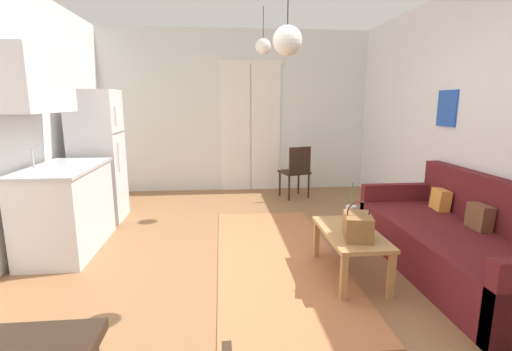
{
  "coord_description": "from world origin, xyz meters",
  "views": [
    {
      "loc": [
        -0.28,
        -3.16,
        1.56
      ],
      "look_at": [
        0.11,
        0.89,
        0.74
      ],
      "focal_mm": 25.72,
      "sensor_mm": 36.0,
      "label": 1
    }
  ],
  "objects_px": {
    "refrigerator": "(98,156)",
    "accent_chair": "(296,169)",
    "coffee_table": "(350,238)",
    "handbag": "(358,226)",
    "pendant_lamp_near": "(287,40)",
    "bamboo_vase": "(351,215)",
    "pendant_lamp_far": "(263,46)",
    "couch": "(463,245)"
  },
  "relations": [
    {
      "from": "couch",
      "to": "accent_chair",
      "type": "bearing_deg",
      "value": 109.12
    },
    {
      "from": "handbag",
      "to": "pendant_lamp_near",
      "type": "distance_m",
      "value": 1.6
    },
    {
      "from": "coffee_table",
      "to": "handbag",
      "type": "bearing_deg",
      "value": -91.7
    },
    {
      "from": "refrigerator",
      "to": "coffee_table",
      "type": "bearing_deg",
      "value": -35.0
    },
    {
      "from": "bamboo_vase",
      "to": "pendant_lamp_near",
      "type": "bearing_deg",
      "value": -147.17
    },
    {
      "from": "accent_chair",
      "to": "pendant_lamp_far",
      "type": "relative_size",
      "value": 1.42
    },
    {
      "from": "couch",
      "to": "handbag",
      "type": "xyz_separation_m",
      "value": [
        -1.06,
        -0.12,
        0.26
      ]
    },
    {
      "from": "bamboo_vase",
      "to": "handbag",
      "type": "xyz_separation_m",
      "value": [
        -0.06,
        -0.34,
        0.01
      ]
    },
    {
      "from": "handbag",
      "to": "pendant_lamp_near",
      "type": "xyz_separation_m",
      "value": [
        -0.65,
        -0.12,
        1.46
      ]
    },
    {
      "from": "pendant_lamp_far",
      "to": "accent_chair",
      "type": "bearing_deg",
      "value": 50.02
    },
    {
      "from": "handbag",
      "to": "accent_chair",
      "type": "relative_size",
      "value": 0.42
    },
    {
      "from": "coffee_table",
      "to": "pendant_lamp_near",
      "type": "height_order",
      "value": "pendant_lamp_near"
    },
    {
      "from": "pendant_lamp_far",
      "to": "pendant_lamp_near",
      "type": "bearing_deg",
      "value": -92.19
    },
    {
      "from": "refrigerator",
      "to": "accent_chair",
      "type": "height_order",
      "value": "refrigerator"
    },
    {
      "from": "refrigerator",
      "to": "accent_chair",
      "type": "xyz_separation_m",
      "value": [
        2.83,
        0.84,
        -0.38
      ]
    },
    {
      "from": "coffee_table",
      "to": "refrigerator",
      "type": "bearing_deg",
      "value": 145.0
    },
    {
      "from": "handbag",
      "to": "refrigerator",
      "type": "distance_m",
      "value": 3.47
    },
    {
      "from": "pendant_lamp_far",
      "to": "refrigerator",
      "type": "bearing_deg",
      "value": -177.86
    },
    {
      "from": "coffee_table",
      "to": "refrigerator",
      "type": "height_order",
      "value": "refrigerator"
    },
    {
      "from": "bamboo_vase",
      "to": "coffee_table",
      "type": "bearing_deg",
      "value": -108.62
    },
    {
      "from": "couch",
      "to": "coffee_table",
      "type": "relative_size",
      "value": 2.39
    },
    {
      "from": "couch",
      "to": "refrigerator",
      "type": "bearing_deg",
      "value": 152.62
    },
    {
      "from": "accent_chair",
      "to": "pendant_lamp_far",
      "type": "bearing_deg",
      "value": 33.04
    },
    {
      "from": "bamboo_vase",
      "to": "pendant_lamp_near",
      "type": "xyz_separation_m",
      "value": [
        -0.71,
        -0.46,
        1.47
      ]
    },
    {
      "from": "couch",
      "to": "pendant_lamp_near",
      "type": "distance_m",
      "value": 2.43
    },
    {
      "from": "coffee_table",
      "to": "pendant_lamp_far",
      "type": "relative_size",
      "value": 1.52
    },
    {
      "from": "pendant_lamp_near",
      "to": "refrigerator",
      "type": "bearing_deg",
      "value": 133.58
    },
    {
      "from": "coffee_table",
      "to": "accent_chair",
      "type": "distance_m",
      "value": 2.78
    },
    {
      "from": "handbag",
      "to": "pendant_lamp_near",
      "type": "relative_size",
      "value": 0.4
    },
    {
      "from": "coffee_table",
      "to": "couch",
      "type": "bearing_deg",
      "value": -2.27
    },
    {
      "from": "couch",
      "to": "coffee_table",
      "type": "height_order",
      "value": "couch"
    },
    {
      "from": "couch",
      "to": "coffee_table",
      "type": "distance_m",
      "value": 1.06
    },
    {
      "from": "bamboo_vase",
      "to": "pendant_lamp_far",
      "type": "distance_m",
      "value": 2.61
    },
    {
      "from": "handbag",
      "to": "coffee_table",
      "type": "bearing_deg",
      "value": 88.3
    },
    {
      "from": "couch",
      "to": "accent_chair",
      "type": "xyz_separation_m",
      "value": [
        -0.98,
        2.82,
        0.2
      ]
    },
    {
      "from": "accent_chair",
      "to": "pendant_lamp_far",
      "type": "xyz_separation_m",
      "value": [
        -0.64,
        -0.76,
        1.8
      ]
    },
    {
      "from": "couch",
      "to": "pendant_lamp_near",
      "type": "height_order",
      "value": "pendant_lamp_near"
    },
    {
      "from": "pendant_lamp_near",
      "to": "bamboo_vase",
      "type": "bearing_deg",
      "value": 32.83
    },
    {
      "from": "pendant_lamp_near",
      "to": "accent_chair",
      "type": "bearing_deg",
      "value": 76.61
    },
    {
      "from": "bamboo_vase",
      "to": "pendant_lamp_far",
      "type": "relative_size",
      "value": 0.67
    },
    {
      "from": "bamboo_vase",
      "to": "refrigerator",
      "type": "xyz_separation_m",
      "value": [
        -2.82,
        1.75,
        0.34
      ]
    },
    {
      "from": "couch",
      "to": "accent_chair",
      "type": "height_order",
      "value": "couch"
    }
  ]
}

